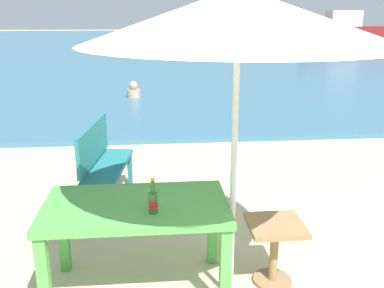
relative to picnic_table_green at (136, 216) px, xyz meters
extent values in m
cube|color=#386B84|center=(1.22, 29.01, -0.61)|extent=(120.00, 50.00, 0.08)
cube|color=#4C9E47|center=(0.00, 0.00, 0.08)|extent=(1.40, 0.80, 0.06)
cube|color=#4C9E47|center=(-0.64, -0.34, -0.30)|extent=(0.08, 0.08, 0.70)
cube|color=#4C9E47|center=(0.64, -0.34, -0.30)|extent=(0.08, 0.08, 0.70)
cube|color=#4C9E47|center=(-0.64, 0.34, -0.30)|extent=(0.08, 0.08, 0.70)
cube|color=#4C9E47|center=(0.64, 0.34, -0.30)|extent=(0.08, 0.08, 0.70)
cylinder|color=#2D662D|center=(0.13, -0.18, 0.19)|extent=(0.06, 0.06, 0.16)
cone|color=#2D662D|center=(0.13, -0.18, 0.27)|extent=(0.06, 0.06, 0.03)
cylinder|color=#2D662D|center=(0.13, -0.18, 0.32)|extent=(0.03, 0.03, 0.09)
cylinder|color=red|center=(0.13, -0.18, 0.18)|extent=(0.07, 0.07, 0.05)
cylinder|color=gold|center=(0.13, -0.18, 0.37)|extent=(0.03, 0.03, 0.01)
cylinder|color=silver|center=(0.71, -0.17, 0.50)|extent=(0.04, 0.04, 2.30)
cone|color=white|center=(0.71, -0.17, 1.47)|extent=(2.10, 2.10, 0.36)
cube|color=olive|center=(1.10, 0.00, -0.13)|extent=(0.44, 0.44, 0.04)
cylinder|color=olive|center=(1.10, 0.00, -0.40)|extent=(0.07, 0.07, 0.50)
cylinder|color=olive|center=(1.10, 0.00, -0.64)|extent=(0.32, 0.32, 0.03)
cube|color=#237275|center=(-0.38, 1.69, -0.20)|extent=(0.51, 1.24, 0.05)
cube|color=#237275|center=(-0.54, 1.71, 0.08)|extent=(0.19, 1.20, 0.44)
cube|color=#237275|center=(-0.31, 1.13, -0.44)|extent=(0.06, 0.06, 0.42)
cube|color=#237275|center=(-0.17, 2.22, -0.44)|extent=(0.06, 0.06, 0.42)
cube|color=#237275|center=(-0.59, 1.16, -0.44)|extent=(0.06, 0.06, 0.42)
cube|color=#237275|center=(-0.45, 2.25, -0.44)|extent=(0.06, 0.06, 0.42)
cylinder|color=tan|center=(-0.35, 7.95, -0.47)|extent=(0.34, 0.34, 0.20)
sphere|color=tan|center=(-0.35, 7.95, -0.27)|extent=(0.21, 0.21, 0.21)
cube|color=maroon|center=(12.95, 24.45, 0.06)|extent=(6.20, 1.69, 1.27)
cube|color=silver|center=(12.39, 24.45, 1.19)|extent=(1.97, 1.27, 0.99)
camera|label=1|loc=(0.16, -3.00, 1.49)|focal=40.01mm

